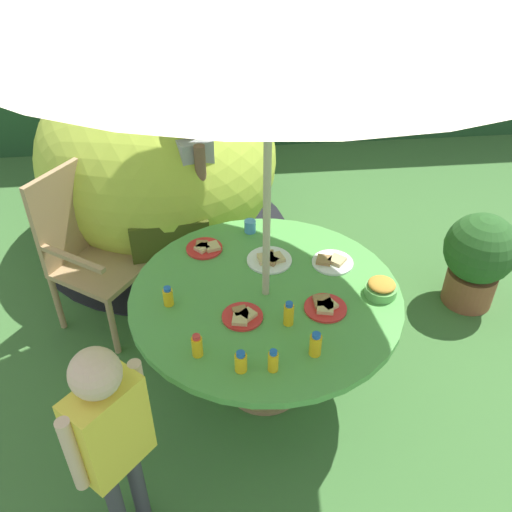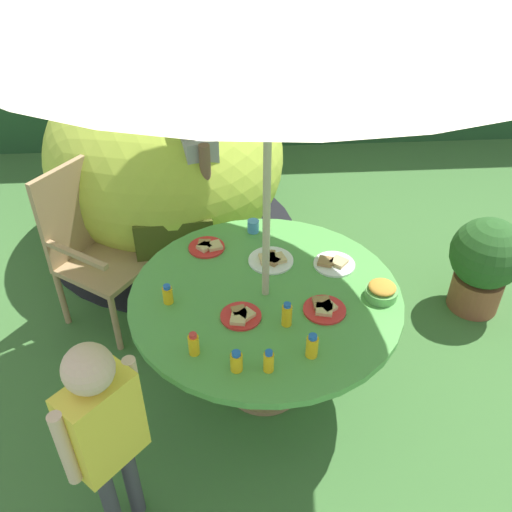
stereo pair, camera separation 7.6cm
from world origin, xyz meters
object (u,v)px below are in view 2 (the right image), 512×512
Objects in this scene: wooden_chair at (90,243)px; child_in_grey_shirt at (196,171)px; plate_near_left at (334,263)px; juice_bottle_far_left at (269,361)px; juice_bottle_mid_right at (194,344)px; juice_bottle_spot_a at (168,294)px; child_in_yellow_shirt at (103,423)px; plate_back_edge at (271,260)px; cup_near at (253,226)px; garden_table at (265,307)px; juice_bottle_front_edge at (287,315)px; plate_center_back at (207,247)px; dome_tent at (166,155)px; juice_bottle_near_right at (312,346)px; snack_bowl at (382,291)px; potted_plant at (485,262)px; plate_far_right at (241,316)px; plate_center_front at (324,308)px; juice_bottle_mid_left at (236,361)px.

child_in_grey_shirt reaches higher than wooden_chair.
juice_bottle_far_left reaches higher than plate_near_left.
juice_bottle_mid_right is 1.11× the size of juice_bottle_spot_a.
juice_bottle_spot_a is at bearing 26.45° from child_in_yellow_shirt.
plate_back_edge is 0.31m from cup_near.
garden_table is 1.26m from wooden_chair.
wooden_chair is 1.48m from juice_bottle_front_edge.
plate_center_back is at bearing 163.78° from plate_near_left.
dome_tent reaches higher than juice_bottle_near_right.
snack_bowl is (1.18, -1.69, 0.06)m from dome_tent.
plate_near_left is 1.89× the size of juice_bottle_mid_right.
wooden_chair is 2.51m from potted_plant.
potted_plant is at bearing -15.17° from child_in_yellow_shirt.
plate_far_right is at bearing -8.73° from child_in_grey_shirt.
plate_center_back is at bearing -81.78° from dome_tent.
plate_near_left is at bearing 55.15° from juice_bottle_front_edge.
juice_bottle_mid_right is at bearing -158.98° from plate_center_front.
juice_bottle_near_right is (0.17, -0.43, 0.15)m from garden_table.
snack_bowl is at bearing 21.42° from child_in_grey_shirt.
child_in_grey_shirt is at bearing -74.39° from dome_tent.
wooden_chair is at bearing 125.42° from juice_bottle_mid_left.
juice_bottle_spot_a is (-0.19, -0.44, 0.04)m from plate_center_back.
plate_back_edge is at bearing 78.60° from garden_table.
wooden_chair is at bearing 145.06° from garden_table.
juice_bottle_far_left is (0.67, 0.24, 0.04)m from child_in_yellow_shirt.
snack_bowl reaches higher than plate_center_back.
juice_bottle_mid_right is 0.38m from juice_bottle_spot_a.
potted_plant is (2.50, -0.12, -0.18)m from wooden_chair.
potted_plant is 2.74× the size of plate_back_edge.
potted_plant is 1.81m from plate_center_back.
snack_bowl is at bearing 36.11° from juice_bottle_far_left.
plate_center_back is (-1.77, -0.19, 0.35)m from potted_plant.
child_in_yellow_shirt is at bearing -151.78° from snack_bowl.
juice_bottle_far_left is at bearing -120.09° from plate_near_left.
juice_bottle_far_left is 0.14m from juice_bottle_mid_left.
plate_near_left reaches higher than potted_plant.
dome_tent is 2.34m from potted_plant.
snack_bowl is 0.62m from plate_back_edge.
dome_tent is 1.98m from juice_bottle_front_edge.
plate_far_right is 1.54× the size of juice_bottle_front_edge.
plate_near_left is at bearing -40.24° from cup_near.
child_in_grey_shirt is 12.99× the size of juice_bottle_mid_left.
dome_tent reaches higher than juice_bottle_mid_left.
plate_near_left is at bearing 36.16° from plate_far_right.
dome_tent reaches higher than plate_center_back.
juice_bottle_far_left reaches higher than garden_table.
plate_near_left is (-0.19, 0.27, -0.03)m from snack_bowl.
child_in_grey_shirt is 1.06m from juice_bottle_spot_a.
child_in_grey_shirt reaches higher than plate_center_front.
plate_near_left is at bearing -74.90° from wooden_chair.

